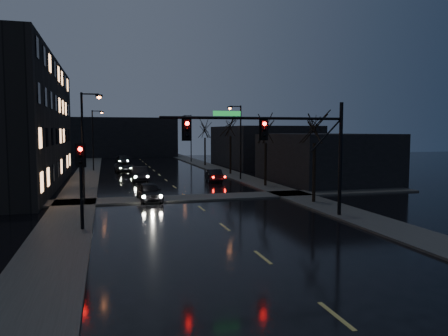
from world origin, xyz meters
TOP-DOWN VIEW (x-y plane):
  - ground at (0.00, 0.00)m, footprint 160.00×160.00m
  - sidewalk_left at (-8.50, 35.00)m, footprint 3.00×140.00m
  - sidewalk_right at (8.50, 35.00)m, footprint 3.00×140.00m
  - sidewalk_cross at (0.00, 18.50)m, footprint 40.00×3.00m
  - commercial_right_near at (15.50, 26.00)m, footprint 10.00×14.00m
  - commercial_right_far at (17.00, 48.00)m, footprint 12.00×18.00m
  - far_block at (-3.00, 78.00)m, footprint 22.00×10.00m
  - signal_mast at (3.85, 9.00)m, footprint 11.11×0.41m
  - signal_pole_left at (-7.50, 8.99)m, footprint 0.35×0.41m
  - tree_near at (8.40, 14.00)m, footprint 3.52×3.52m
  - tree_mid_a at (8.40, 24.00)m, footprint 3.30×3.30m
  - tree_mid_b at (8.40, 36.00)m, footprint 3.74×3.74m
  - tree_far at (8.40, 50.00)m, footprint 3.43×3.43m
  - streetlight_l_near at (-7.58, 18.00)m, footprint 1.53×0.28m
  - streetlight_l_far at (-7.58, 45.00)m, footprint 1.53×0.28m
  - streetlight_r_mid at (7.58, 30.00)m, footprint 1.53×0.28m
  - streetlight_r_far at (7.58, 58.00)m, footprint 1.53×0.28m
  - oncoming_car_a at (-3.11, 18.25)m, footprint 1.86×4.16m
  - oncoming_car_b at (-2.77, 32.08)m, footprint 1.60×4.57m
  - oncoming_car_c at (-3.84, 42.54)m, footprint 2.68×5.28m
  - oncoming_car_d at (-3.51, 56.75)m, footprint 2.60×5.06m
  - lead_car at (4.64, 29.23)m, footprint 1.88×4.17m

SIDE VIEW (x-z plane):
  - ground at x=0.00m, z-range 0.00..0.00m
  - sidewalk_left at x=-8.50m, z-range 0.00..0.12m
  - sidewalk_right at x=8.50m, z-range 0.00..0.12m
  - sidewalk_cross at x=0.00m, z-range 0.00..0.12m
  - lead_car at x=4.64m, z-range 0.00..1.33m
  - oncoming_car_a at x=-3.11m, z-range 0.00..1.39m
  - oncoming_car_d at x=-3.51m, z-range 0.00..1.40m
  - oncoming_car_c at x=-3.84m, z-range 0.00..1.43m
  - oncoming_car_b at x=-2.77m, z-range 0.00..1.51m
  - commercial_right_near at x=15.50m, z-range 0.00..5.00m
  - commercial_right_far at x=17.00m, z-range 0.00..6.00m
  - signal_pole_left at x=-7.50m, z-range 0.75..5.27m
  - far_block at x=-3.00m, z-range 0.00..8.00m
  - streetlight_l_near at x=-7.58m, z-range 0.77..8.77m
  - streetlight_l_far at x=-7.58m, z-range 0.77..8.77m
  - streetlight_r_mid at x=7.58m, z-range 0.77..8.77m
  - streetlight_r_far at x=7.58m, z-range 0.77..8.77m
  - signal_mast at x=3.85m, z-range 1.37..8.37m
  - tree_mid_a at x=8.40m, z-range 2.04..9.61m
  - tree_far at x=8.40m, z-range 2.12..10.00m
  - tree_near at x=8.40m, z-range 2.18..10.26m
  - tree_mid_b at x=8.40m, z-range 2.32..10.90m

